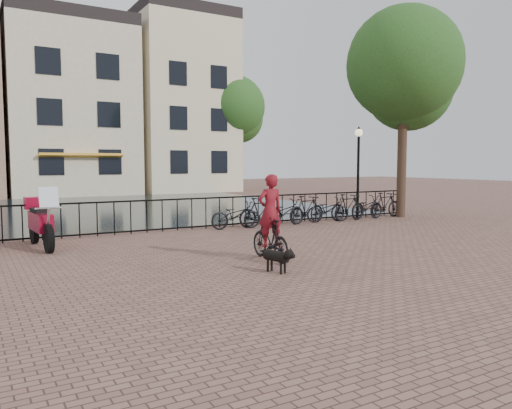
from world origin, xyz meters
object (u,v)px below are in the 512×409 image
dog (276,259)px  motorcycle (40,216)px  lamp_post (358,157)px  cyclist (270,222)px

dog → motorcycle: (-3.65, 5.40, 0.56)m
dog → lamp_post: bearing=23.2°
lamp_post → motorcycle: bearing=-175.2°
lamp_post → motorcycle: 11.54m
cyclist → motorcycle: 5.99m
lamp_post → dog: 10.24m
cyclist → lamp_post: bearing=-142.0°
lamp_post → motorcycle: (-11.40, -0.95, -1.56)m
lamp_post → motorcycle: lamp_post is taller
lamp_post → motorcycle: size_ratio=1.49×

